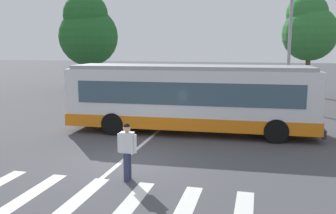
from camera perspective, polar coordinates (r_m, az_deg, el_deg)
The scene contains 12 objects.
ground_plane at distance 12.84m, azimuth -6.57°, elevation -8.44°, with size 160.00×160.00×0.00m, color #47474C.
city_transit_bus at distance 16.75m, azimuth 3.46°, elevation 1.38°, with size 11.24×3.03×3.06m.
pedestrian_crossing_street at distance 10.91m, azimuth -6.32°, elevation -6.36°, with size 0.58×0.39×1.72m.
parked_car_white at distance 27.41m, azimuth -2.88°, elevation 2.78°, with size 1.92×4.52×1.35m.
parked_car_teal at distance 26.85m, azimuth 2.39°, elevation 2.65°, with size 2.11×4.61×1.35m.
parked_car_silver at distance 26.83m, azimuth 8.06°, elevation 2.56°, with size 2.02×4.57×1.35m.
parked_car_charcoal at distance 26.82m, azimuth 14.12°, elevation 2.36°, with size 2.00×4.56×1.35m.
twin_arm_street_lamp at distance 24.14m, azimuth 18.44°, elevation 13.50°, with size 4.86×0.32×9.53m.
background_tree_left at distance 33.29m, azimuth -12.25°, elevation 11.46°, with size 5.08×5.08×8.40m.
background_tree_right at distance 31.19m, azimuth 20.89°, elevation 11.31°, with size 4.21×4.21×7.92m.
crosswalk_painted_stripes at distance 9.93m, azimuth -9.66°, elevation -13.98°, with size 7.43×2.84×0.01m.
lane_center_line at distance 14.69m, azimuth -4.38°, elevation -6.09°, with size 0.16×24.00×0.01m, color silver.
Camera 1 is at (4.32, -11.43, 3.92)m, focal length 39.56 mm.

